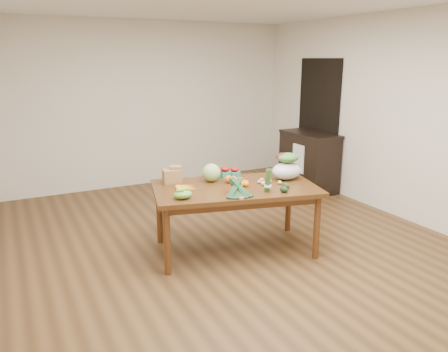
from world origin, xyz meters
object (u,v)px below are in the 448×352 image
kale_bunch (239,189)px  dining_table (235,218)px  paper_bag (172,175)px  salad_bag (287,167)px  cabbage (211,173)px  cabinet (309,161)px  asparagus_bundle (268,180)px  mandarin_cluster (241,181)px

kale_bunch → dining_table: bearing=80.9°
paper_bag → salad_bag: salad_bag is taller
cabbage → cabinet: bearing=28.3°
kale_bunch → salad_bag: size_ratio=1.11×
dining_table → asparagus_bundle: 0.64m
dining_table → asparagus_bundle: size_ratio=7.01×
paper_bag → mandarin_cluster: paper_bag is taller
mandarin_cluster → asparagus_bundle: asparagus_bundle is taller
mandarin_cluster → kale_bunch: kale_bunch is taller
dining_table → cabbage: size_ratio=8.58×
dining_table → cabinet: cabinet is taller
cabinet → salad_bag: 2.27m
cabbage → asparagus_bundle: bearing=-61.5°
cabinet → paper_bag: (-2.79, -1.13, 0.37)m
kale_bunch → salad_bag: salad_bag is taller
paper_bag → kale_bunch: size_ratio=0.66×
cabbage → salad_bag: 0.86m
dining_table → salad_bag: salad_bag is taller
kale_bunch → asparagus_bundle: size_ratio=1.60×
cabinet → asparagus_bundle: size_ratio=4.08×
dining_table → kale_bunch: kale_bunch is taller
dining_table → kale_bunch: 0.58m
cabbage → kale_bunch: 0.63m
dining_table → kale_bunch: bearing=-99.1°
mandarin_cluster → cabbage: bearing=125.8°
mandarin_cluster → kale_bunch: (-0.21, -0.33, 0.03)m
mandarin_cluster → kale_bunch: size_ratio=0.45×
mandarin_cluster → asparagus_bundle: (0.13, -0.34, 0.08)m
cabinet → cabbage: (-2.37, -1.28, 0.38)m
paper_bag → asparagus_bundle: bearing=-45.6°
cabinet → kale_bunch: cabinet is taller
cabinet → salad_bag: (-1.57, -1.59, 0.42)m
dining_table → mandarin_cluster: bearing=6.3°
asparagus_bundle → mandarin_cluster: bearing=124.8°
cabbage → salad_bag: salad_bag is taller
salad_bag → paper_bag: bearing=159.7°
cabinet → mandarin_cluster: size_ratio=5.67×
asparagus_bundle → cabinet: bearing=56.9°
cabbage → kale_bunch: size_ratio=0.51×
cabbage → asparagus_bundle: (0.34, -0.63, 0.02)m
salad_bag → kale_bunch: bearing=-158.4°
kale_bunch → asparagus_bundle: 0.34m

